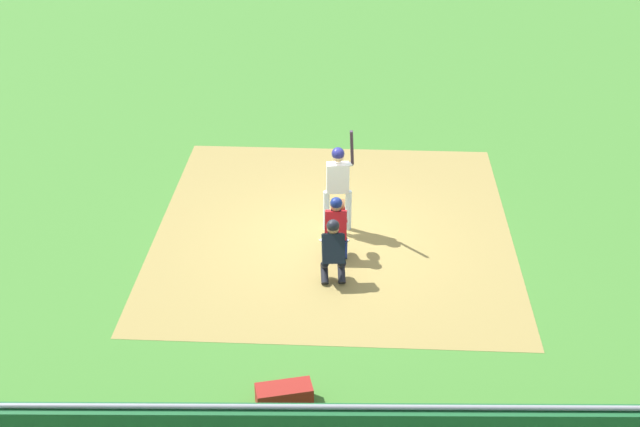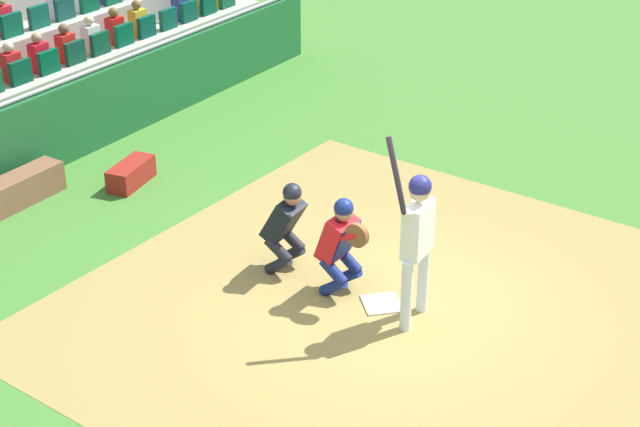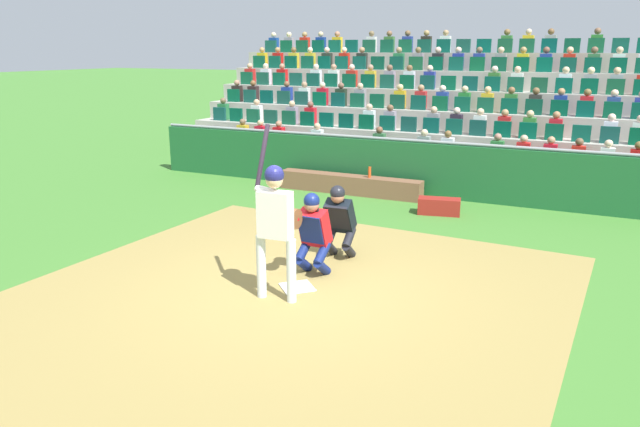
# 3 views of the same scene
# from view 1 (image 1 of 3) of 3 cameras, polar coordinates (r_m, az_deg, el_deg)

# --- Properties ---
(ground_plane) EXTENTS (160.00, 160.00, 0.00)m
(ground_plane) POSITION_cam_1_polar(r_m,az_deg,el_deg) (16.99, 0.96, -1.88)
(ground_plane) COLOR #3F792C
(infield_dirt_patch) EXTENTS (7.67, 8.14, 0.01)m
(infield_dirt_patch) POSITION_cam_1_polar(r_m,az_deg,el_deg) (17.42, 0.95, -1.01)
(infield_dirt_patch) COLOR olive
(infield_dirt_patch) RESTS_ON ground_plane
(home_plate_marker) EXTENTS (0.62, 0.62, 0.02)m
(home_plate_marker) POSITION_cam_1_polar(r_m,az_deg,el_deg) (16.98, 0.96, -1.83)
(home_plate_marker) COLOR white
(home_plate_marker) RESTS_ON infield_dirt_patch
(batter_at_plate) EXTENTS (0.62, 0.45, 2.36)m
(batter_at_plate) POSITION_cam_1_polar(r_m,az_deg,el_deg) (16.82, 1.26, 2.37)
(batter_at_plate) COLOR silver
(batter_at_plate) RESTS_ON ground_plane
(catcher_crouching) EXTENTS (0.47, 0.72, 1.31)m
(catcher_crouching) POSITION_cam_1_polar(r_m,az_deg,el_deg) (16.13, 1.13, -0.73)
(catcher_crouching) COLOR navy
(catcher_crouching) RESTS_ON ground_plane
(home_plate_umpire) EXTENTS (0.48, 0.51, 1.26)m
(home_plate_umpire) POSITION_cam_1_polar(r_m,az_deg,el_deg) (15.42, 0.91, -2.43)
(home_plate_umpire) COLOR black
(home_plate_umpire) RESTS_ON ground_plane
(water_bottle_on_bench) EXTENTS (0.07, 0.07, 0.26)m
(water_bottle_on_bench) POSITION_cam_1_polar(r_m,az_deg,el_deg) (12.16, 6.49, -13.64)
(water_bottle_on_bench) COLOR #D7491C
(water_bottle_on_bench) RESTS_ON dugout_bench
(equipment_duffel_bag) EXTENTS (0.91, 0.53, 0.34)m
(equipment_duffel_bag) POSITION_cam_1_polar(r_m,az_deg,el_deg) (13.02, -2.47, -12.31)
(equipment_duffel_bag) COLOR maroon
(equipment_duffel_bag) RESTS_ON ground_plane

